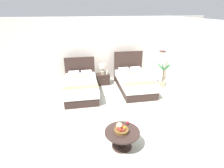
% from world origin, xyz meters
% --- Properties ---
extents(ground_plane, '(9.42, 9.43, 0.02)m').
position_xyz_m(ground_plane, '(0.00, 0.00, -0.01)').
color(ground_plane, '#B7B9AA').
extents(wall_back, '(9.42, 0.12, 2.74)m').
position_xyz_m(wall_back, '(0.00, 2.91, 1.37)').
color(wall_back, white).
rests_on(wall_back, ground).
extents(wall_side_right, '(0.12, 5.03, 2.74)m').
position_xyz_m(wall_side_right, '(2.91, 0.40, 1.37)').
color(wall_side_right, white).
rests_on(wall_side_right, ground).
extents(bed_near_window, '(1.26, 2.13, 1.20)m').
position_xyz_m(bed_near_window, '(-1.05, 1.51, 0.31)').
color(bed_near_window, '#32231E').
rests_on(bed_near_window, ground).
extents(bed_near_corner, '(1.30, 2.16, 1.34)m').
position_xyz_m(bed_near_corner, '(1.06, 1.51, 0.32)').
color(bed_near_corner, '#32231E').
rests_on(bed_near_corner, ground).
extents(nightstand, '(0.53, 0.44, 0.45)m').
position_xyz_m(nightstand, '(-0.08, 2.31, 0.23)').
color(nightstand, '#32231E').
rests_on(nightstand, ground).
extents(table_lamp, '(0.30, 0.30, 0.43)m').
position_xyz_m(table_lamp, '(-0.08, 2.33, 0.71)').
color(table_lamp, beige).
rests_on(table_lamp, nightstand).
extents(vase, '(0.10, 0.10, 0.18)m').
position_xyz_m(vase, '(0.08, 2.27, 0.54)').
color(vase, silver).
rests_on(vase, nightstand).
extents(coffee_table, '(0.81, 0.81, 0.44)m').
position_xyz_m(coffee_table, '(-0.26, -1.57, 0.32)').
color(coffee_table, '#32231E').
rests_on(coffee_table, ground).
extents(fruit_bowl, '(0.34, 0.34, 0.20)m').
position_xyz_m(fruit_bowl, '(-0.29, -1.57, 0.51)').
color(fruit_bowl, brown).
rests_on(fruit_bowl, coffee_table).
extents(loose_apple, '(0.08, 0.08, 0.08)m').
position_xyz_m(loose_apple, '(-0.05, -1.32, 0.48)').
color(loose_apple, red).
rests_on(loose_apple, coffee_table).
extents(floor_lamp_corner, '(0.23, 0.23, 1.37)m').
position_xyz_m(floor_lamp_corner, '(2.49, 2.14, 0.68)').
color(floor_lamp_corner, '#3C1A1C').
rests_on(floor_lamp_corner, ground).
extents(potted_palm, '(0.59, 0.49, 1.07)m').
position_xyz_m(potted_palm, '(2.30, 1.50, 0.34)').
color(potted_palm, gray).
rests_on(potted_palm, ground).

